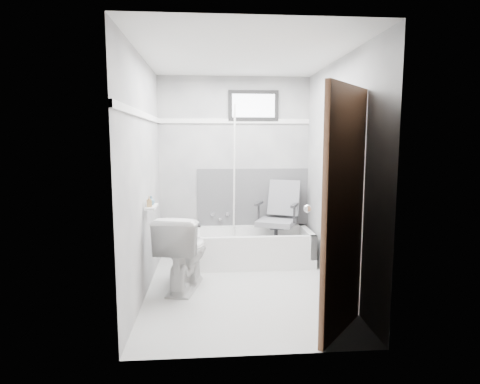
{
  "coord_description": "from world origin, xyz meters",
  "views": [
    {
      "loc": [
        -0.35,
        -4.05,
        1.58
      ],
      "look_at": [
        0.0,
        0.35,
        1.0
      ],
      "focal_mm": 30.0,
      "sensor_mm": 36.0,
      "label": 1
    }
  ],
  "objects": [
    {
      "name": "toilet",
      "position": [
        -0.62,
        0.12,
        0.4
      ],
      "size": [
        0.61,
        0.89,
        0.79
      ],
      "primitive_type": "imported",
      "rotation": [
        0.0,
        0.0,
        2.93
      ],
      "color": "silver",
      "rests_on": "floor"
    },
    {
      "name": "trim_left",
      "position": [
        -0.99,
        0.0,
        1.82
      ],
      "size": [
        0.02,
        2.6,
        0.06
      ],
      "primitive_type": "cube",
      "color": "white",
      "rests_on": "wall_left"
    },
    {
      "name": "ceiling",
      "position": [
        0.0,
        0.0,
        2.4
      ],
      "size": [
        2.6,
        2.6,
        0.0
      ],
      "primitive_type": "plane",
      "rotation": [
        3.14,
        0.0,
        0.0
      ],
      "color": "silver",
      "rests_on": "floor"
    },
    {
      "name": "floor",
      "position": [
        0.0,
        0.0,
        0.0
      ],
      "size": [
        2.6,
        2.6,
        0.0
      ],
      "primitive_type": "plane",
      "color": "silver",
      "rests_on": "ground"
    },
    {
      "name": "soap_bottle_a",
      "position": [
        -0.94,
        -0.06,
        0.97
      ],
      "size": [
        0.06,
        0.06,
        0.11
      ],
      "primitive_type": "imported",
      "rotation": [
        0.0,
        0.0,
        0.2
      ],
      "color": "#A48252",
      "rests_on": "shelf"
    },
    {
      "name": "window",
      "position": [
        0.25,
        1.29,
        2.02
      ],
      "size": [
        0.66,
        0.04,
        0.4
      ],
      "primitive_type": null,
      "color": "black",
      "rests_on": "wall_back"
    },
    {
      "name": "pole",
      "position": [
        -0.02,
        1.06,
        1.05
      ],
      "size": [
        0.02,
        0.34,
        1.93
      ],
      "primitive_type": "cylinder",
      "rotation": [
        0.16,
        0.0,
        0.0
      ],
      "color": "white",
      "rests_on": "bathtub"
    },
    {
      "name": "wall_back",
      "position": [
        0.0,
        1.3,
        1.2
      ],
      "size": [
        2.0,
        0.02,
        2.4
      ],
      "primitive_type": "cube",
      "color": "slate",
      "rests_on": "floor"
    },
    {
      "name": "wall_right",
      "position": [
        1.0,
        0.0,
        1.2
      ],
      "size": [
        0.02,
        2.6,
        2.4
      ],
      "primitive_type": "cube",
      "color": "slate",
      "rests_on": "floor"
    },
    {
      "name": "soap_bottle_b",
      "position": [
        -0.94,
        0.08,
        0.96
      ],
      "size": [
        0.09,
        0.09,
        0.09
      ],
      "primitive_type": "imported",
      "rotation": [
        0.0,
        0.0,
        0.37
      ],
      "color": "#476E82",
      "rests_on": "shelf"
    },
    {
      "name": "backerboard",
      "position": [
        0.25,
        1.29,
        0.8
      ],
      "size": [
        1.5,
        0.02,
        0.78
      ],
      "primitive_type": "cube",
      "color": "#4C4C4F",
      "rests_on": "wall_back"
    },
    {
      "name": "bathtub",
      "position": [
        0.21,
        0.93,
        0.21
      ],
      "size": [
        1.5,
        0.7,
        0.42
      ],
      "primitive_type": null,
      "color": "white",
      "rests_on": "floor"
    },
    {
      "name": "trim_back",
      "position": [
        0.0,
        1.29,
        1.82
      ],
      "size": [
        2.0,
        0.02,
        0.06
      ],
      "primitive_type": "cube",
      "color": "white",
      "rests_on": "wall_back"
    },
    {
      "name": "door",
      "position": [
        0.98,
        -1.28,
        1.0
      ],
      "size": [
        0.78,
        0.78,
        2.0
      ],
      "primitive_type": null,
      "color": "brown",
      "rests_on": "floor"
    },
    {
      "name": "office_chair",
      "position": [
        0.52,
        0.98,
        0.59
      ],
      "size": [
        0.71,
        0.71,
        0.93
      ],
      "primitive_type": null,
      "rotation": [
        0.0,
        0.0,
        -0.42
      ],
      "color": "slate",
      "rests_on": "bathtub"
    },
    {
      "name": "wall_left",
      "position": [
        -1.0,
        0.0,
        1.2
      ],
      "size": [
        0.02,
        2.6,
        2.4
      ],
      "primitive_type": "cube",
      "color": "slate",
      "rests_on": "floor"
    },
    {
      "name": "shelf",
      "position": [
        -0.93,
        0.02,
        0.9
      ],
      "size": [
        0.1,
        0.32,
        0.02
      ],
      "primitive_type": "cube",
      "color": "silver",
      "rests_on": "wall_left"
    },
    {
      "name": "wall_front",
      "position": [
        0.0,
        -1.3,
        1.2
      ],
      "size": [
        2.0,
        0.02,
        2.4
      ],
      "primitive_type": "cube",
      "color": "slate",
      "rests_on": "floor"
    },
    {
      "name": "faucet",
      "position": [
        -0.2,
        1.27,
        0.55
      ],
      "size": [
        0.26,
        0.1,
        0.16
      ],
      "primitive_type": null,
      "color": "silver",
      "rests_on": "wall_back"
    }
  ]
}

